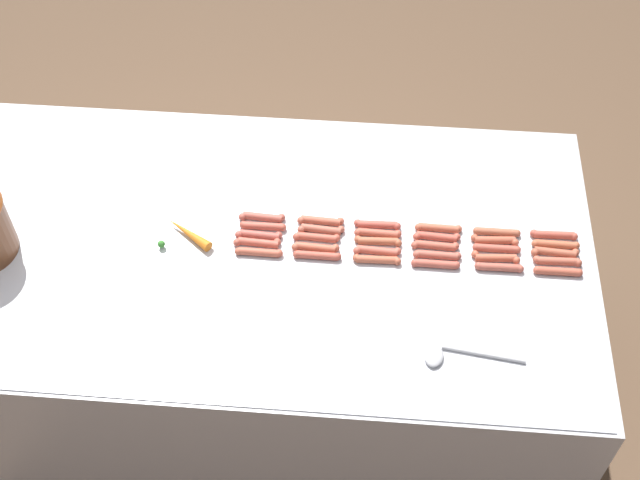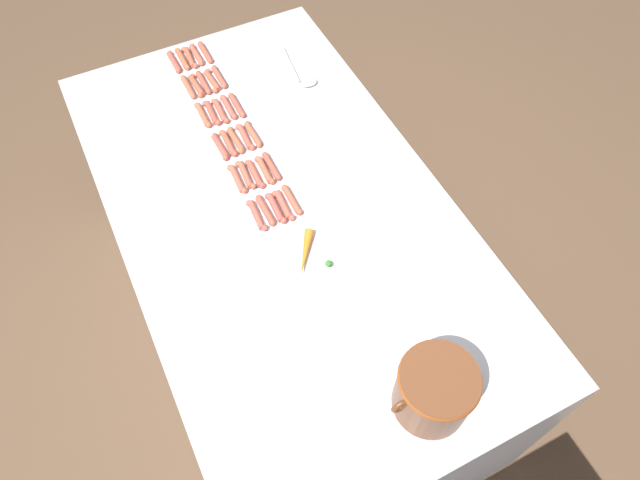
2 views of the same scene
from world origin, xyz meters
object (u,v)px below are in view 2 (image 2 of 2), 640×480
Objects in this scene: hot_dog_2 at (237,105)px; hot_dog_21 at (228,143)px; hot_dog_13 at (203,83)px; hot_dog_28 at (237,179)px; hot_dog_4 at (271,166)px; hot_dog_12 at (190,57)px; hot_dog_24 at (174,62)px; hot_dog_23 at (265,210)px; hot_dog_9 at (245,137)px; hot_dog_7 at (212,81)px; hot_dog_18 at (182,59)px; bean_pot at (435,389)px; hot_dog_20 at (212,113)px; hot_dog_1 at (219,77)px; serving_spoon at (303,76)px; hot_dog_14 at (220,111)px; hot_dog_29 at (257,215)px; hot_dog_0 at (205,52)px; hot_dog_8 at (228,107)px; hot_dog_3 at (253,134)px; hot_dog_5 at (292,200)px; hot_dog_19 at (196,86)px; hot_dog_6 at (197,55)px; hot_dog_16 at (255,174)px; carrot at (307,253)px; hot_dog_25 at (188,87)px; hot_dog_22 at (246,175)px; hot_dog_15 at (236,140)px; hot_dog_27 at (220,147)px; hot_dog_10 at (265,170)px.

hot_dog_2 and hot_dog_21 have the same top height.
hot_dog_13 is 1.00× the size of hot_dog_28.
hot_dog_4 is 0.20m from hot_dog_21.
hot_dog_12 is 1.00× the size of hot_dog_24.
hot_dog_2 and hot_dog_23 have the same top height.
hot_dog_7 is at bearing -89.87° from hot_dog_9.
hot_dog_24 is at bearing -78.91° from hot_dog_9.
hot_dog_18 is at bearing -177.59° from hot_dog_24.
hot_dog_20 is at bearing -83.73° from bean_pot.
hot_dog_1 is 0.33m from serving_spoon.
hot_dog_29 is (0.07, 0.52, 0.00)m from hot_dog_14.
hot_dog_8 is (0.03, 0.34, 0.00)m from hot_dog_0.
hot_dog_23 is at bearing 87.44° from hot_dog_13.
hot_dog_23 is at bearing 73.80° from hot_dog_3.
hot_dog_5 is at bearing 89.87° from hot_dog_0.
hot_dog_8 is 0.36m from hot_dog_24.
hot_dog_18 is at bearing -93.02° from hot_dog_28.
hot_dog_19 is (0.10, 0.01, 0.00)m from hot_dog_1.
hot_dog_28 is at bearing 78.93° from hot_dog_7.
hot_dog_2 is 1.00× the size of hot_dog_23.
bean_pot is (-0.18, 1.66, 0.10)m from hot_dog_24.
hot_dog_19 is at bearing -93.83° from hot_dog_28.
hot_dog_6 is 0.86m from hot_dog_23.
hot_dog_16 is 0.88× the size of carrot.
hot_dog_18 is 1.67m from bean_pot.
hot_dog_7 and hot_dog_28 have the same top height.
hot_dog_6 and hot_dog_25 have the same top height.
hot_dog_9 is 0.18m from hot_dog_22.
hot_dog_1 is at bearing -109.86° from hot_dog_14.
hot_dog_21 and hot_dog_28 have the same top height.
hot_dog_13 and hot_dog_15 have the same top height.
hot_dog_25 is (0.06, -0.00, 0.00)m from hot_dog_13.
hot_dog_7 is at bearing 13.40° from hot_dog_1.
hot_dog_7 is 0.52× the size of bean_pot.
hot_dog_23 is 0.52× the size of serving_spoon.
hot_dog_9 is 0.52m from hot_dog_18.
hot_dog_12 is 1.00× the size of hot_dog_21.
hot_dog_19 is 0.51m from hot_dog_22.
hot_dog_29 is at bearing -77.27° from bean_pot.
hot_dog_23 is (0.10, 0.34, 0.00)m from hot_dog_3.
hot_dog_16 and hot_dog_27 have the same top height.
hot_dog_21 is (0.10, 0.52, 0.00)m from hot_dog_0.
hot_dog_8 is at bearing 119.88° from hot_dog_25.
hot_dog_5 is 0.69m from hot_dog_19.
hot_dog_20 is 0.18m from hot_dog_27.
hot_dog_1 and hot_dog_13 have the same top height.
hot_dog_24 is at bearing -75.47° from hot_dog_3.
hot_dog_5 is (0.00, 0.51, 0.00)m from hot_dog_2.
carrot is at bearing 87.25° from hot_dog_0.
hot_dog_10 is 0.69m from hot_dog_12.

